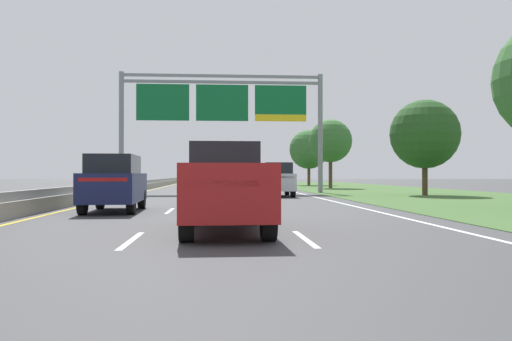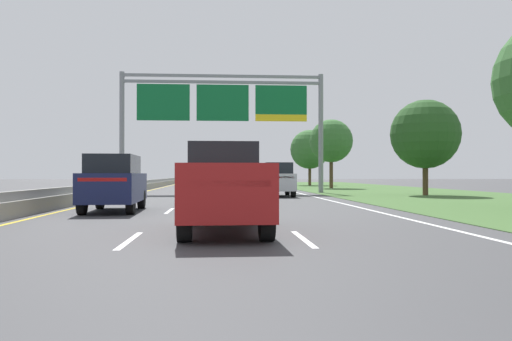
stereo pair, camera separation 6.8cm
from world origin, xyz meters
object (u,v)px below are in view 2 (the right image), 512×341
Objects in this scene: roadside_tree_far at (331,141)px; roadside_tree_distant at (310,149)px; overhead_sign_gantry at (223,108)px; roadside_tree_mid at (425,134)px; car_white_centre_lane_sedan at (222,187)px; car_navy_left_lane_suv at (114,182)px; car_silver_right_lane_suv at (277,179)px; pickup_truck_red at (223,188)px.

roadside_tree_far is 13.43m from roadside_tree_distant.
overhead_sign_gantry reaches higher than roadside_tree_mid.
car_navy_left_lane_suv is at bearing 132.22° from car_white_centre_lane_sedan.
roadside_tree_mid is at bearing -84.94° from car_silver_right_lane_suv.
overhead_sign_gantry is 3.17× the size of car_navy_left_lane_suv.
roadside_tree_mid is 0.91× the size of roadside_tree_distant.
overhead_sign_gantry reaches higher than car_silver_right_lane_suv.
overhead_sign_gantry is 3.18× the size of car_silver_right_lane_suv.
car_navy_left_lane_suv is 47.41m from roadside_tree_distant.
overhead_sign_gantry is 2.22× the size of roadside_tree_far.
roadside_tree_far is (14.92, 31.39, 3.56)m from car_navy_left_lane_suv.
overhead_sign_gantry is at bearing 30.56° from car_silver_right_lane_suv.
roadside_tree_mid is (13.25, -5.28, -2.29)m from overhead_sign_gantry.
pickup_truck_red reaches higher than car_silver_right_lane_suv.
car_navy_left_lane_suv is 1.07× the size of car_white_centre_lane_sedan.
car_navy_left_lane_suv is at bearing -141.60° from roadside_tree_mid.
car_white_centre_lane_sedan is 17.02m from roadside_tree_mid.
car_navy_left_lane_suv reaches higher than car_white_centre_lane_sedan.
roadside_tree_distant reaches higher than car_silver_right_lane_suv.
roadside_tree_far reaches higher than car_white_centre_lane_sedan.
overhead_sign_gantry is 16.42m from roadside_tree_far.
car_navy_left_lane_suv is 22.42m from roadside_tree_mid.
roadside_tree_distant is at bearing -20.26° from car_navy_left_lane_suv.
car_silver_right_lane_suv is at bearing -175.92° from roadside_tree_mid.
car_white_centre_lane_sedan is at bearing 160.31° from car_silver_right_lane_suv.
car_silver_right_lane_suv is 10.30m from roadside_tree_mid.
car_white_centre_lane_sedan is at bearing -111.49° from roadside_tree_far.
car_silver_right_lane_suv reaches higher than car_white_centre_lane_sedan.
roadside_tree_distant reaches higher than car_navy_left_lane_suv.
pickup_truck_red is 40.27m from roadside_tree_far.
overhead_sign_gantry is 2.19× the size of roadside_tree_distant.
overhead_sign_gantry is 26.82m from pickup_truck_red.
roadside_tree_mid is (17.42, 13.81, 2.92)m from car_navy_left_lane_suv.
roadside_tree_distant is at bearing -12.37° from car_silver_right_lane_suv.
car_white_centre_lane_sedan is at bearing -105.07° from roadside_tree_distant.
car_navy_left_lane_suv is at bearing -102.35° from overhead_sign_gantry.
roadside_tree_mid reaches higher than car_white_centre_lane_sedan.
overhead_sign_gantry is at bearing -131.13° from roadside_tree_far.
car_white_centre_lane_sedan is 29.92m from roadside_tree_far.
roadside_tree_far reaches higher than car_silver_right_lane_suv.
overhead_sign_gantry reaches higher than roadside_tree_distant.
overhead_sign_gantry is 8.63m from car_silver_right_lane_suv.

